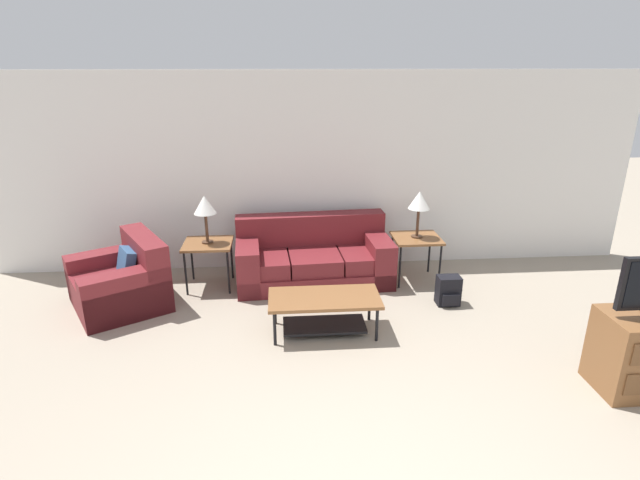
{
  "coord_description": "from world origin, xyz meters",
  "views": [
    {
      "loc": [
        -0.49,
        -2.0,
        2.69
      ],
      "look_at": [
        -0.07,
        3.25,
        0.8
      ],
      "focal_mm": 28.0,
      "sensor_mm": 36.0,
      "label": 1
    }
  ],
  "objects_px": {
    "couch": "(313,259)",
    "coffee_table": "(324,306)",
    "backpack": "(448,291)",
    "table_lamp_right": "(419,201)",
    "side_table_left": "(208,247)",
    "side_table_right": "(416,241)",
    "armchair": "(122,282)",
    "table_lamp_left": "(205,206)"
  },
  "relations": [
    {
      "from": "couch",
      "to": "coffee_table",
      "type": "distance_m",
      "value": 1.33
    },
    {
      "from": "couch",
      "to": "backpack",
      "type": "relative_size",
      "value": 5.74
    },
    {
      "from": "couch",
      "to": "table_lamp_right",
      "type": "height_order",
      "value": "table_lamp_right"
    },
    {
      "from": "backpack",
      "to": "side_table_left",
      "type": "bearing_deg",
      "value": 165.69
    },
    {
      "from": "side_table_left",
      "to": "table_lamp_right",
      "type": "bearing_deg",
      "value": -0.0
    },
    {
      "from": "couch",
      "to": "side_table_right",
      "type": "bearing_deg",
      "value": -3.59
    },
    {
      "from": "couch",
      "to": "armchair",
      "type": "height_order",
      "value": "couch"
    },
    {
      "from": "side_table_right",
      "to": "side_table_left",
      "type": "bearing_deg",
      "value": 180.0
    },
    {
      "from": "couch",
      "to": "side_table_right",
      "type": "xyz_separation_m",
      "value": [
        1.31,
        -0.08,
        0.24
      ]
    },
    {
      "from": "side_table_right",
      "to": "table_lamp_right",
      "type": "xyz_separation_m",
      "value": [
        -0.0,
        -0.0,
        0.52
      ]
    },
    {
      "from": "coffee_table",
      "to": "side_table_right",
      "type": "relative_size",
      "value": 1.95
    },
    {
      "from": "table_lamp_right",
      "to": "coffee_table",
      "type": "bearing_deg",
      "value": -135.9
    },
    {
      "from": "coffee_table",
      "to": "side_table_right",
      "type": "distance_m",
      "value": 1.81
    },
    {
      "from": "armchair",
      "to": "coffee_table",
      "type": "distance_m",
      "value": 2.42
    },
    {
      "from": "armchair",
      "to": "side_table_right",
      "type": "bearing_deg",
      "value": 6.94
    },
    {
      "from": "side_table_left",
      "to": "backpack",
      "type": "relative_size",
      "value": 1.7
    },
    {
      "from": "side_table_right",
      "to": "table_lamp_right",
      "type": "distance_m",
      "value": 0.52
    },
    {
      "from": "couch",
      "to": "side_table_right",
      "type": "distance_m",
      "value": 1.34
    },
    {
      "from": "side_table_right",
      "to": "table_lamp_left",
      "type": "distance_m",
      "value": 2.67
    },
    {
      "from": "coffee_table",
      "to": "table_lamp_right",
      "type": "distance_m",
      "value": 1.94
    },
    {
      "from": "side_table_right",
      "to": "table_lamp_left",
      "type": "height_order",
      "value": "table_lamp_left"
    },
    {
      "from": "couch",
      "to": "side_table_left",
      "type": "relative_size",
      "value": 3.38
    },
    {
      "from": "coffee_table",
      "to": "side_table_left",
      "type": "height_order",
      "value": "side_table_left"
    },
    {
      "from": "coffee_table",
      "to": "armchair",
      "type": "bearing_deg",
      "value": 160.32
    },
    {
      "from": "side_table_right",
      "to": "couch",
      "type": "bearing_deg",
      "value": 176.41
    },
    {
      "from": "couch",
      "to": "backpack",
      "type": "xyz_separation_m",
      "value": [
        1.53,
        -0.81,
        -0.13
      ]
    },
    {
      "from": "couch",
      "to": "side_table_left",
      "type": "height_order",
      "value": "couch"
    },
    {
      "from": "coffee_table",
      "to": "side_table_right",
      "type": "bearing_deg",
      "value": 44.1
    },
    {
      "from": "backpack",
      "to": "table_lamp_left",
      "type": "bearing_deg",
      "value": 165.69
    },
    {
      "from": "couch",
      "to": "table_lamp_left",
      "type": "distance_m",
      "value": 1.51
    },
    {
      "from": "side_table_left",
      "to": "backpack",
      "type": "xyz_separation_m",
      "value": [
        2.83,
        -0.72,
        -0.36
      ]
    },
    {
      "from": "armchair",
      "to": "table_lamp_right",
      "type": "bearing_deg",
      "value": 6.94
    },
    {
      "from": "armchair",
      "to": "side_table_left",
      "type": "distance_m",
      "value": 1.06
    },
    {
      "from": "armchair",
      "to": "side_table_right",
      "type": "height_order",
      "value": "armchair"
    },
    {
      "from": "armchair",
      "to": "side_table_left",
      "type": "height_order",
      "value": "armchair"
    },
    {
      "from": "coffee_table",
      "to": "table_lamp_right",
      "type": "bearing_deg",
      "value": 44.1
    },
    {
      "from": "table_lamp_left",
      "to": "coffee_table",
      "type": "bearing_deg",
      "value": -43.07
    },
    {
      "from": "couch",
      "to": "coffee_table",
      "type": "relative_size",
      "value": 1.74
    },
    {
      "from": "coffee_table",
      "to": "table_lamp_left",
      "type": "xyz_separation_m",
      "value": [
        -1.33,
        1.25,
        0.75
      ]
    },
    {
      "from": "table_lamp_right",
      "to": "backpack",
      "type": "bearing_deg",
      "value": -73.72
    },
    {
      "from": "coffee_table",
      "to": "table_lamp_right",
      "type": "height_order",
      "value": "table_lamp_right"
    },
    {
      "from": "armchair",
      "to": "table_lamp_right",
      "type": "distance_m",
      "value": 3.67
    }
  ]
}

